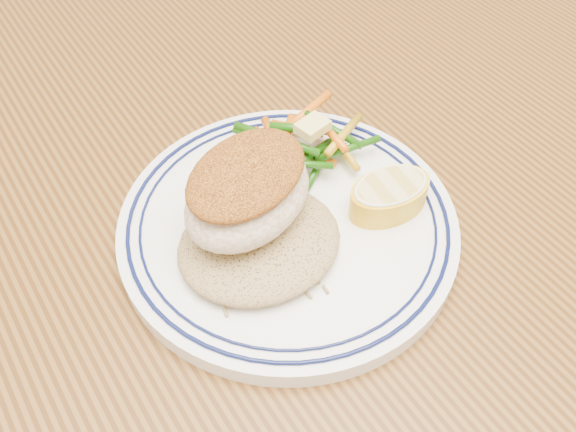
# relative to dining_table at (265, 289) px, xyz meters

# --- Properties ---
(dining_table) EXTENTS (1.50, 0.90, 0.75)m
(dining_table) POSITION_rel_dining_table_xyz_m (0.00, 0.00, 0.00)
(dining_table) COLOR #48290E
(dining_table) RESTS_ON ground
(plate) EXTENTS (0.26, 0.26, 0.02)m
(plate) POSITION_rel_dining_table_xyz_m (0.01, -0.02, 0.11)
(plate) COLOR white
(plate) RESTS_ON dining_table
(rice_pilaf) EXTENTS (0.12, 0.11, 0.02)m
(rice_pilaf) POSITION_rel_dining_table_xyz_m (-0.02, -0.04, 0.12)
(rice_pilaf) COLOR olive
(rice_pilaf) RESTS_ON plate
(fish_fillet) EXTENTS (0.13, 0.11, 0.05)m
(fish_fillet) POSITION_rel_dining_table_xyz_m (-0.02, -0.02, 0.16)
(fish_fillet) COLOR beige
(fish_fillet) RESTS_ON rice_pilaf
(vegetable_pile) EXTENTS (0.11, 0.09, 0.03)m
(vegetable_pile) POSITION_rel_dining_table_xyz_m (0.06, 0.03, 0.13)
(vegetable_pile) COLOR #D8600A
(vegetable_pile) RESTS_ON plate
(butter_pat) EXTENTS (0.03, 0.02, 0.01)m
(butter_pat) POSITION_rel_dining_table_xyz_m (0.06, 0.02, 0.15)
(butter_pat) COLOR #E9DA71
(butter_pat) RESTS_ON vegetable_pile
(lemon_wedge) EXTENTS (0.07, 0.07, 0.03)m
(lemon_wedge) POSITION_rel_dining_table_xyz_m (0.08, -0.05, 0.13)
(lemon_wedge) COLOR yellow
(lemon_wedge) RESTS_ON plate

